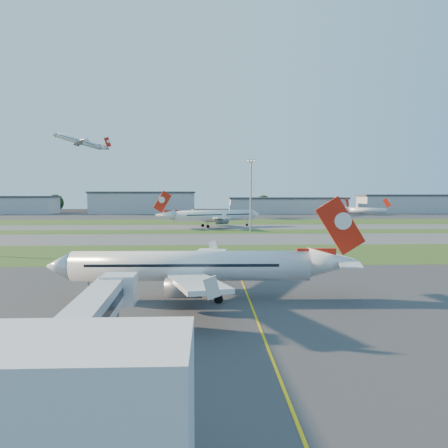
{
  "coord_description": "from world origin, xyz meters",
  "views": [
    {
      "loc": [
        -0.32,
        -47.39,
        13.83
      ],
      "look_at": [
        3.29,
        50.21,
        7.0
      ],
      "focal_mm": 35.0,
      "sensor_mm": 36.0,
      "label": 1
    }
  ],
  "objects_px": {
    "mini_jet_near": "(338,211)",
    "light_mast_centre": "(251,191)",
    "mini_jet_far": "(366,210)",
    "airliner_taxiing": "(213,216)",
    "jet_bridge": "(81,326)",
    "airliner_parked": "(194,267)"
  },
  "relations": [
    {
      "from": "mini_jet_near",
      "to": "light_mast_centre",
      "type": "relative_size",
      "value": 0.86
    },
    {
      "from": "jet_bridge",
      "to": "mini_jet_near",
      "type": "distance_m",
      "value": 250.61
    },
    {
      "from": "jet_bridge",
      "to": "airliner_taxiing",
      "type": "relative_size",
      "value": 0.66
    },
    {
      "from": "jet_bridge",
      "to": "light_mast_centre",
      "type": "relative_size",
      "value": 1.04
    },
    {
      "from": "airliner_parked",
      "to": "mini_jet_near",
      "type": "distance_m",
      "value": 224.8
    },
    {
      "from": "airliner_taxiing",
      "to": "mini_jet_far",
      "type": "distance_m",
      "value": 138.51
    },
    {
      "from": "airliner_taxiing",
      "to": "light_mast_centre",
      "type": "bearing_deg",
      "value": 98.01
    },
    {
      "from": "airliner_parked",
      "to": "airliner_taxiing",
      "type": "height_order",
      "value": "airliner_taxiing"
    },
    {
      "from": "airliner_parked",
      "to": "mini_jet_near",
      "type": "relative_size",
      "value": 1.74
    },
    {
      "from": "jet_bridge",
      "to": "airliner_parked",
      "type": "relative_size",
      "value": 0.7
    },
    {
      "from": "jet_bridge",
      "to": "light_mast_centre",
      "type": "bearing_deg",
      "value": 78.62
    },
    {
      "from": "jet_bridge",
      "to": "mini_jet_far",
      "type": "bearing_deg",
      "value": 65.58
    },
    {
      "from": "mini_jet_near",
      "to": "airliner_parked",
      "type": "bearing_deg",
      "value": -158.48
    },
    {
      "from": "jet_bridge",
      "to": "mini_jet_far",
      "type": "height_order",
      "value": "mini_jet_far"
    },
    {
      "from": "mini_jet_far",
      "to": "light_mast_centre",
      "type": "xyz_separation_m",
      "value": [
        -85.82,
        -120.44,
        11.53
      ]
    },
    {
      "from": "airliner_taxiing",
      "to": "mini_jet_near",
      "type": "relative_size",
      "value": 1.85
    },
    {
      "from": "airliner_parked",
      "to": "mini_jet_near",
      "type": "bearing_deg",
      "value": 69.65
    },
    {
      "from": "jet_bridge",
      "to": "airliner_parked",
      "type": "height_order",
      "value": "airliner_parked"
    },
    {
      "from": "airliner_taxiing",
      "to": "light_mast_centre",
      "type": "distance_m",
      "value": 28.7
    },
    {
      "from": "mini_jet_far",
      "to": "light_mast_centre",
      "type": "distance_m",
      "value": 148.33
    },
    {
      "from": "airliner_parked",
      "to": "light_mast_centre",
      "type": "xyz_separation_m",
      "value": [
        17.21,
        98.5,
        10.59
      ]
    },
    {
      "from": "airliner_taxiing",
      "to": "mini_jet_far",
      "type": "xyz_separation_m",
      "value": [
        98.89,
        96.98,
        -1.41
      ]
    }
  ]
}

